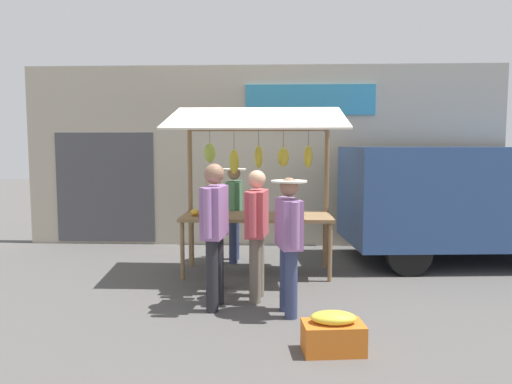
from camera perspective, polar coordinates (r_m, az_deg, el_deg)
name	(u,v)px	position (r m, az deg, el deg)	size (l,w,h in m)	color
ground_plane	(257,273)	(7.34, 0.10, -9.54)	(40.00, 40.00, 0.00)	#514F4C
street_backdrop	(259,156)	(9.29, 0.36, 4.22)	(9.00, 0.30, 3.40)	#B2A893
market_stall	(255,170)	(7.14, -0.13, 2.64)	(2.50, 1.46, 2.50)	olive
vendor_with_sunhat	(234,206)	(7.93, -2.60, -1.70)	(0.40, 0.68, 1.56)	navy
shopper_with_shopping_bag	(289,235)	(5.43, 3.87, -5.11)	(0.40, 0.66, 1.55)	navy
shopper_with_ponytail	(214,223)	(6.31, -4.98, -3.68)	(0.29, 0.67, 1.57)	#726656
shopper_in_grey_tee	(257,226)	(5.94, 0.11, -3.98)	(0.28, 0.68, 1.60)	#726656
shopper_in_striped_shirt	(215,225)	(5.64, -4.89, -3.85)	(0.28, 0.71, 1.70)	#232328
parked_van	(474,194)	(8.64, 24.23, -0.19)	(4.53, 2.19, 1.88)	#2D4C84
produce_crate_near	(333,334)	(4.69, 9.07, -16.13)	(0.59, 0.39, 0.39)	#D1661E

